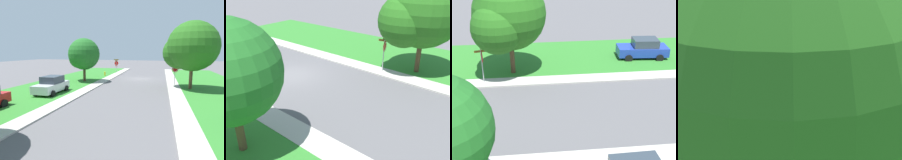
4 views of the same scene
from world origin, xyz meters
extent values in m
plane|color=#565456|center=(0.00, 0.00, 0.00)|extent=(120.00, 120.00, 0.00)
cube|color=#ADA89E|center=(4.70, 12.00, 0.05)|extent=(1.40, 56.00, 0.10)
cube|color=#2D7528|center=(9.40, 12.00, 0.04)|extent=(8.00, 56.00, 0.08)
cube|color=#ADA89E|center=(-4.70, 12.00, 0.05)|extent=(1.40, 56.00, 0.10)
cylinder|color=#9E9EA3|center=(4.80, -4.74, 1.30)|extent=(0.07, 0.07, 2.60)
cylinder|color=red|center=(4.79, -4.79, 2.05)|extent=(0.75, 0.18, 0.76)
cylinder|color=white|center=(4.79, -4.81, 2.05)|extent=(0.66, 0.13, 0.67)
cylinder|color=red|center=(4.79, -4.81, 2.05)|extent=(0.54, 0.11, 0.55)
cube|color=brown|center=(4.80, -4.74, 2.69)|extent=(0.91, 0.20, 0.16)
cube|color=brown|center=(4.80, -4.74, 2.50)|extent=(0.20, 0.91, 0.16)
cube|color=red|center=(4.79, -4.79, 1.55)|extent=(0.44, 0.11, 0.14)
cylinder|color=#9E9EA3|center=(-4.85, 4.81, 1.30)|extent=(0.07, 0.07, 2.60)
cylinder|color=red|center=(-4.86, 4.86, 2.05)|extent=(0.75, 0.20, 0.76)
cylinder|color=white|center=(-4.86, 4.87, 2.05)|extent=(0.65, 0.16, 0.67)
cylinder|color=red|center=(-4.86, 4.88, 2.05)|extent=(0.53, 0.13, 0.55)
cube|color=brown|center=(-4.85, 4.81, 2.69)|extent=(0.90, 0.23, 0.16)
cube|color=brown|center=(-4.85, 4.81, 2.50)|extent=(0.23, 0.90, 0.16)
cube|color=silver|center=(7.32, 12.62, 0.70)|extent=(1.89, 4.34, 0.76)
cube|color=#2D3842|center=(7.32, 12.42, 1.42)|extent=(1.64, 2.13, 0.68)
cylinder|color=black|center=(6.39, 13.94, 0.32)|extent=(0.25, 0.64, 0.64)
cylinder|color=black|center=(8.19, 13.98, 0.32)|extent=(0.25, 0.64, 0.64)
cylinder|color=black|center=(6.44, 11.27, 0.32)|extent=(0.25, 0.64, 0.64)
cylinder|color=black|center=(8.24, 11.31, 0.32)|extent=(0.25, 0.64, 0.64)
cylinder|color=black|center=(8.12, 17.79, 0.32)|extent=(0.26, 0.65, 0.64)
cylinder|color=#4C3823|center=(7.13, 4.70, 1.16)|extent=(0.36, 0.36, 2.31)
sphere|color=#1E5F1F|center=(7.13, 4.70, 3.82)|extent=(4.32, 4.32, 4.32)
sphere|color=#1E5F1F|center=(8.10, 4.05, 3.29)|extent=(3.02, 3.02, 3.02)
cylinder|color=#4C3823|center=(-6.39, 6.91, 1.43)|extent=(0.36, 0.36, 2.85)
sphere|color=#245F18|center=(-6.39, 6.91, 4.75)|extent=(5.40, 5.40, 5.40)
sphere|color=#245F18|center=(-5.17, 6.10, 4.07)|extent=(3.78, 3.78, 3.78)
cylinder|color=gold|center=(6.02, -1.48, 0.35)|extent=(0.22, 0.22, 0.70)
sphere|color=gold|center=(6.02, -1.48, 0.72)|extent=(0.22, 0.22, 0.22)
cylinder|color=gold|center=(5.88, -1.48, 0.45)|extent=(0.10, 0.08, 0.08)
cylinder|color=gold|center=(6.16, -1.48, 0.45)|extent=(0.10, 0.08, 0.08)
camera|label=1|loc=(-3.19, 28.99, 4.20)|focal=30.27mm
camera|label=2|loc=(11.38, 13.79, 7.66)|focal=40.58mm
camera|label=3|loc=(17.56, 8.23, 10.62)|focal=52.78mm
camera|label=4|loc=(-10.80, 4.50, 6.94)|focal=44.09mm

